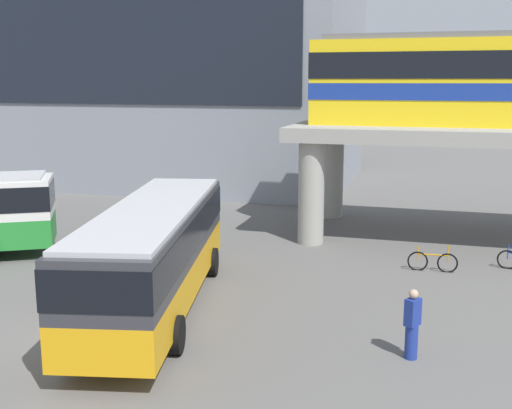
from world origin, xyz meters
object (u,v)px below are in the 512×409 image
bicycle_orange (433,262)px  pedestrian_waiting_near_stop (412,326)px  station_building (129,32)px  bus_main (155,246)px

bicycle_orange → pedestrian_waiting_near_stop: (-0.42, -7.80, 0.50)m
station_building → bus_main: 28.85m
bicycle_orange → bus_main: bearing=-141.4°
bus_main → bicycle_orange: bus_main is taller
station_building → bicycle_orange: station_building is taller
bus_main → pedestrian_waiting_near_stop: bearing=-10.5°
bicycle_orange → pedestrian_waiting_near_stop: pedestrian_waiting_near_stop is taller
station_building → bicycle_orange: (21.08, -18.00, -9.80)m
station_building → pedestrian_waiting_near_stop: bearing=-51.3°
pedestrian_waiting_near_stop → bus_main: bearing=169.5°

